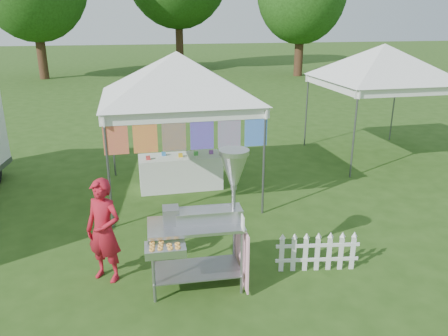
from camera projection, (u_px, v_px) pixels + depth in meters
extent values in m
plane|color=#274814|center=(211.00, 281.00, 6.34)|extent=(120.00, 120.00, 0.00)
cylinder|color=#59595E|center=(109.00, 173.00, 7.63)|extent=(0.04, 0.04, 2.10)
cylinder|color=#59595E|center=(264.00, 162.00, 8.21)|extent=(0.04, 0.04, 2.10)
cylinder|color=#59595E|center=(112.00, 133.00, 10.25)|extent=(0.04, 0.04, 2.10)
cylinder|color=#59595E|center=(230.00, 127.00, 10.83)|extent=(0.04, 0.04, 2.10)
cube|color=white|center=(188.00, 116.00, 7.61)|extent=(3.00, 0.03, 0.22)
cube|color=white|center=(171.00, 91.00, 10.23)|extent=(3.00, 0.03, 0.22)
pyramid|color=white|center=(176.00, 51.00, 8.59)|extent=(4.24, 4.24, 0.90)
cylinder|color=#59595E|center=(187.00, 111.00, 7.58)|extent=(3.00, 0.03, 0.03)
cube|color=#CB1957|center=(115.00, 135.00, 7.44)|extent=(0.42, 0.01, 0.70)
cube|color=#F91B47|center=(145.00, 133.00, 7.55)|extent=(0.42, 0.01, 0.70)
cube|color=#FF9F0D|center=(174.00, 132.00, 7.65)|extent=(0.42, 0.01, 0.70)
cube|color=purple|center=(202.00, 130.00, 7.75)|extent=(0.42, 0.01, 0.70)
cube|color=#30B497|center=(229.00, 129.00, 7.85)|extent=(0.42, 0.01, 0.70)
cube|color=#1B2FDF|center=(256.00, 127.00, 7.95)|extent=(0.42, 0.01, 0.70)
cylinder|color=#59595E|center=(354.00, 135.00, 10.13)|extent=(0.04, 0.04, 2.10)
cylinder|color=#59595E|center=(306.00, 111.00, 12.76)|extent=(0.04, 0.04, 2.10)
cylinder|color=#59595E|center=(393.00, 107.00, 13.33)|extent=(0.04, 0.04, 2.10)
cube|color=white|center=(414.00, 92.00, 10.11)|extent=(3.00, 0.03, 0.22)
cube|color=white|center=(354.00, 76.00, 12.73)|extent=(3.00, 0.03, 0.22)
pyramid|color=white|center=(385.00, 44.00, 11.10)|extent=(4.24, 4.24, 0.90)
cylinder|color=#59595E|center=(415.00, 88.00, 10.09)|extent=(3.00, 0.03, 0.03)
cylinder|color=#332312|center=(41.00, 46.00, 26.63)|extent=(0.56, 0.56, 3.96)
cylinder|color=#332312|center=(179.00, 35.00, 32.01)|extent=(0.56, 0.56, 4.84)
cylinder|color=#332312|center=(299.00, 48.00, 28.11)|extent=(0.56, 0.56, 3.52)
cylinder|color=gray|center=(153.00, 271.00, 5.72)|extent=(0.04, 0.04, 0.97)
cylinder|color=gray|center=(242.00, 262.00, 5.92)|extent=(0.04, 0.04, 0.97)
cylinder|color=gray|center=(153.00, 250.00, 6.23)|extent=(0.04, 0.04, 0.97)
cylinder|color=gray|center=(234.00, 243.00, 6.42)|extent=(0.04, 0.04, 0.97)
cube|color=gray|center=(196.00, 269.00, 6.14)|extent=(1.25, 0.66, 0.02)
cube|color=#B7B7BC|center=(195.00, 225.00, 5.92)|extent=(1.32, 0.70, 0.04)
cube|color=#B7B7BC|center=(209.00, 215.00, 5.96)|extent=(0.92, 0.31, 0.16)
cube|color=gray|center=(171.00, 215.00, 5.87)|extent=(0.22, 0.25, 0.24)
cylinder|color=gray|center=(234.00, 188.00, 5.89)|extent=(0.06, 0.06, 0.97)
cone|color=#B7B7BC|center=(234.00, 169.00, 5.81)|extent=(0.40, 0.40, 0.43)
cylinder|color=#B7B7BC|center=(234.00, 152.00, 5.73)|extent=(0.43, 0.43, 0.06)
cube|color=#B7B7BC|center=(165.00, 249.00, 5.50)|extent=(0.53, 0.34, 0.11)
cube|color=#FFABC5|center=(242.00, 252.00, 6.18)|extent=(0.06, 0.81, 0.87)
cube|color=white|center=(243.00, 223.00, 5.69)|extent=(0.02, 0.15, 0.19)
imported|color=#A51424|center=(104.00, 231.00, 6.17)|extent=(0.67, 0.62, 1.54)
cube|color=white|center=(282.00, 255.00, 6.50)|extent=(0.07, 0.03, 0.56)
cube|color=white|center=(294.00, 254.00, 6.51)|extent=(0.07, 0.03, 0.56)
cube|color=white|center=(305.00, 254.00, 6.52)|extent=(0.07, 0.03, 0.56)
cube|color=white|center=(317.00, 254.00, 6.53)|extent=(0.07, 0.03, 0.56)
cube|color=white|center=(329.00, 253.00, 6.54)|extent=(0.07, 0.03, 0.56)
cube|color=white|center=(341.00, 253.00, 6.55)|extent=(0.07, 0.03, 0.56)
cube|color=white|center=(353.00, 253.00, 6.56)|extent=(0.07, 0.03, 0.56)
cube|color=white|center=(317.00, 260.00, 6.56)|extent=(1.25, 0.22, 0.05)
cube|color=white|center=(318.00, 245.00, 6.48)|extent=(1.25, 0.22, 0.05)
cube|color=white|center=(181.00, 172.00, 9.72)|extent=(1.80, 0.70, 0.75)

